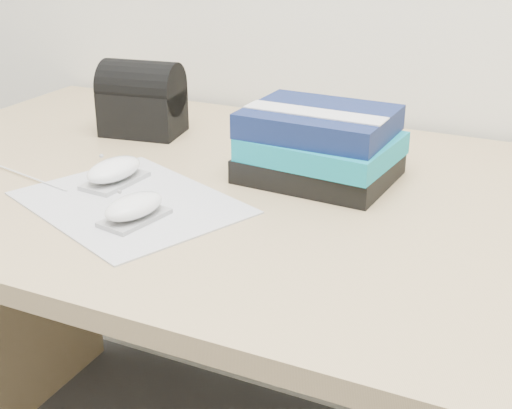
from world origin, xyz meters
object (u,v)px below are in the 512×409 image
at_px(mouse_front, 134,208).
at_px(pouch, 142,99).
at_px(desk, 336,315).
at_px(mouse_rear, 114,171).
at_px(book_stack, 320,145).

distance_m(mouse_front, pouch, 0.41).
xyz_separation_m(desk, mouse_rear, (-0.32, -0.15, 0.26)).
relative_size(desk, mouse_rear, 14.51).
bearing_deg(desk, pouch, 167.63).
bearing_deg(desk, book_stack, 161.95).
bearing_deg(book_stack, mouse_front, -122.32).
height_order(mouse_front, pouch, pouch).
distance_m(mouse_rear, pouch, 0.27).
distance_m(mouse_front, book_stack, 0.32).
relative_size(desk, pouch, 10.13).
bearing_deg(mouse_rear, mouse_front, -43.81).
height_order(desk, mouse_rear, mouse_rear).
xyz_separation_m(mouse_front, book_stack, (0.17, 0.27, 0.03)).
relative_size(mouse_rear, mouse_front, 1.05).
height_order(mouse_rear, book_stack, book_stack).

